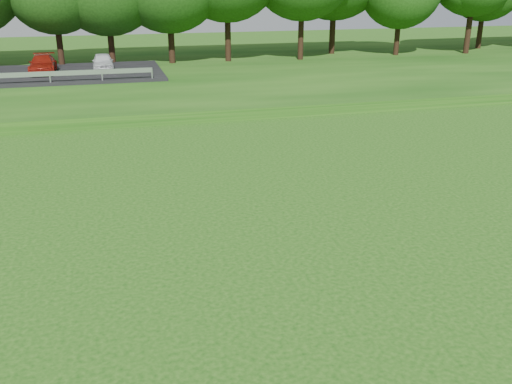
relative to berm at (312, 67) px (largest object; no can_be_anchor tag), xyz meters
name	(u,v)px	position (x,y,z in m)	size (l,w,h in m)	color
berm	(312,67)	(0.00, 0.00, 0.00)	(130.00, 30.00, 0.60)	#12410C
walking_path	(397,106)	(0.00, -14.00, -0.28)	(130.00, 1.60, 0.04)	gray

